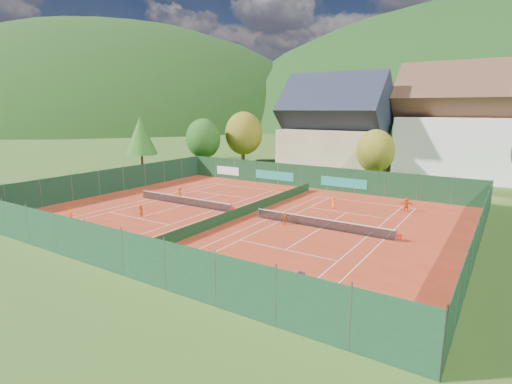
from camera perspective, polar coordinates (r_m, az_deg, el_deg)
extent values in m
plane|color=#31531A|center=(39.12, -1.59, -3.40)|extent=(600.00, 600.00, 0.00)
cube|color=#A02D17|center=(39.11, -1.59, -3.37)|extent=(40.00, 32.00, 0.01)
cube|color=white|center=(53.07, -1.47, 0.69)|extent=(10.97, 0.06, 0.00)
cube|color=white|center=(36.57, -23.04, -5.41)|extent=(10.97, 0.06, 0.00)
cube|color=white|center=(47.83, -15.05, -0.95)|extent=(0.06, 23.77, 0.00)
cube|color=white|center=(40.54, -4.53, -2.84)|extent=(0.06, 23.77, 0.00)
cube|color=white|center=(46.84, -13.92, -1.16)|extent=(0.06, 23.77, 0.00)
cube|color=white|center=(41.36, -6.04, -2.58)|extent=(0.06, 23.77, 0.00)
cube|color=white|center=(48.73, -5.11, -0.35)|extent=(8.23, 0.06, 0.00)
cube|color=white|center=(39.73, -16.52, -3.61)|extent=(8.23, 0.06, 0.00)
cube|color=white|center=(44.00, -10.23, -1.83)|extent=(0.06, 12.80, 0.00)
cube|color=white|center=(46.18, 15.17, -1.41)|extent=(10.97, 0.06, 0.00)
cube|color=white|center=(25.56, -1.84, -11.79)|extent=(10.97, 0.06, 0.00)
cube|color=white|center=(37.80, 1.56, -3.90)|extent=(0.06, 23.77, 0.00)
cube|color=white|center=(33.70, 17.82, -6.45)|extent=(0.06, 23.77, 0.00)
cube|color=white|center=(37.13, 3.38, -4.20)|extent=(0.06, 23.77, 0.00)
cube|color=white|center=(34.04, 15.59, -6.13)|extent=(0.06, 23.77, 0.00)
cube|color=white|center=(41.12, 12.81, -2.89)|extent=(8.23, 0.06, 0.00)
cube|color=white|center=(29.91, 4.20, -8.23)|extent=(8.23, 0.06, 0.00)
cube|color=white|center=(35.38, 9.21, -5.15)|extent=(0.06, 12.80, 0.00)
cylinder|color=#59595B|center=(48.40, -15.81, -0.24)|extent=(0.10, 0.10, 1.02)
cylinder|color=#59595B|center=(39.88, -3.49, -2.34)|extent=(0.10, 0.10, 1.02)
cube|color=black|center=(43.89, -10.25, -1.26)|extent=(12.80, 0.02, 0.86)
cube|color=white|center=(43.80, -10.27, -0.71)|extent=(12.80, 0.04, 0.06)
cube|color=red|center=(39.76, -3.20, -2.47)|extent=(0.40, 0.04, 0.40)
cylinder|color=#59595B|center=(38.13, 0.39, -2.98)|extent=(0.10, 0.10, 1.02)
cylinder|color=#59595B|center=(33.34, 19.40, -5.85)|extent=(0.10, 0.10, 1.02)
cube|color=black|center=(35.26, 9.23, -4.46)|extent=(12.80, 0.02, 0.86)
cube|color=white|center=(35.14, 9.25, -3.78)|extent=(12.80, 0.04, 0.06)
cube|color=red|center=(33.31, 19.81, -6.01)|extent=(0.40, 0.04, 0.40)
cube|color=#13351A|center=(38.99, -1.60, -2.66)|extent=(0.03, 28.80, 1.00)
cube|color=#12331B|center=(52.47, 8.32, 2.10)|extent=(40.00, 0.04, 3.00)
cube|color=teal|center=(55.19, 2.61, 2.37)|extent=(6.00, 0.03, 1.20)
cube|color=teal|center=(50.97, 12.37, 1.32)|extent=(6.00, 0.03, 1.20)
cube|color=silver|center=(59.56, -4.06, 3.05)|extent=(4.00, 0.03, 1.20)
cube|color=#163C23|center=(27.60, -20.89, -7.47)|extent=(40.00, 0.04, 3.00)
cube|color=#12321E|center=(52.50, -19.93, 1.51)|extent=(0.04, 32.00, 3.00)
cube|color=#13351D|center=(32.36, 29.22, -5.42)|extent=(0.04, 32.00, 3.00)
cube|color=#B21414|center=(28.63, 28.46, -8.09)|extent=(0.03, 3.00, 1.20)
cube|color=#B21414|center=(38.23, 29.73, -3.46)|extent=(0.03, 3.00, 1.20)
cube|color=beige|center=(66.14, 11.09, 5.74)|extent=(15.00, 12.00, 7.00)
cube|color=#1E2333|center=(65.80, 11.32, 11.38)|extent=(16.20, 12.00, 12.00)
cube|color=silver|center=(67.58, 28.29, 5.54)|extent=(20.00, 11.00, 9.00)
cube|color=brown|center=(67.35, 28.90, 11.67)|extent=(21.60, 11.00, 11.00)
cylinder|color=#4B2F1B|center=(67.62, -7.44, 4.20)|extent=(0.36, 0.36, 2.80)
ellipsoid|color=#1F5017|center=(67.21, -7.53, 7.58)|extent=(5.72, 5.72, 6.58)
cylinder|color=#4B321B|center=(69.91, -1.74, 4.69)|extent=(0.36, 0.36, 3.15)
ellipsoid|color=olive|center=(69.50, -1.76, 8.37)|extent=(6.44, 6.44, 7.40)
cylinder|color=#483019|center=(79.82, -2.04, 5.70)|extent=(0.36, 0.36, 3.50)
cone|color=#245B1A|center=(79.44, -2.06, 9.29)|extent=(5.60, 5.60, 6.50)
cylinder|color=#49321A|center=(56.03, 16.48, 2.06)|extent=(0.36, 0.36, 2.45)
ellipsoid|color=olive|center=(55.57, 16.69, 5.62)|extent=(5.01, 5.01, 5.76)
cylinder|color=#4D2C1B|center=(66.12, -15.93, 3.83)|extent=(0.36, 0.36, 3.15)
cone|color=#245A19|center=(65.68, -16.15, 7.72)|extent=(5.04, 5.04, 5.85)
ellipsoid|color=black|center=(335.46, 30.44, 1.16)|extent=(440.00, 440.00, 242.00)
ellipsoid|color=black|center=(311.28, -18.61, 2.71)|extent=(340.00, 340.00, 204.00)
cylinder|color=slate|center=(24.38, 5.98, -12.07)|extent=(0.02, 0.02, 0.80)
cylinder|color=slate|center=(24.26, 6.63, -12.21)|extent=(0.02, 0.02, 0.80)
cylinder|color=slate|center=(24.63, 6.31, -11.82)|extent=(0.02, 0.02, 0.80)
cylinder|color=slate|center=(24.51, 6.95, -11.96)|extent=(0.02, 0.02, 0.80)
cube|color=slate|center=(24.39, 6.47, -11.69)|extent=(0.34, 0.34, 0.30)
ellipsoid|color=#CCD833|center=(24.38, 6.48, -11.63)|extent=(0.28, 0.28, 0.16)
sphere|color=#CCD833|center=(37.70, -18.58, -4.54)|extent=(0.07, 0.07, 0.07)
sphere|color=#CCD833|center=(29.89, -0.25, -8.16)|extent=(0.07, 0.07, 0.07)
sphere|color=#CCD833|center=(41.26, 3.52, -2.54)|extent=(0.07, 0.07, 0.07)
imported|color=#E85514|center=(40.06, -25.01, -2.98)|extent=(0.58, 0.38, 1.57)
imported|color=#F25515|center=(39.97, -16.15, -2.64)|extent=(0.60, 0.49, 1.18)
imported|color=#DE4D13|center=(46.29, -10.83, -0.21)|extent=(1.06, 0.69, 1.54)
imported|color=#E75514|center=(35.91, 4.14, -3.80)|extent=(0.73, 0.67, 1.20)
imported|color=orange|center=(42.57, 11.05, -1.46)|extent=(0.70, 0.54, 1.27)
imported|color=#E64E14|center=(43.23, 20.69, -1.68)|extent=(1.40, 0.62, 1.46)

